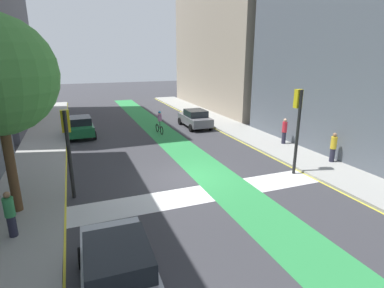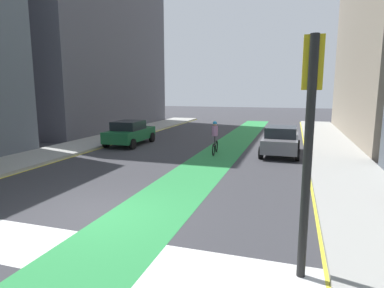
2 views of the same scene
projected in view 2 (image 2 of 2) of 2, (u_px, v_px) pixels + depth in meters
The scene contains 8 objects.
ground_plane at pixel (98, 215), 9.21m from camera, with size 120.00×120.00×0.00m, color #38383D.
bike_lane_paint at pixel (141, 221), 8.81m from camera, with size 2.40×60.00×0.01m, color #2D8C47.
crosswalk_band at pixel (47, 247), 7.33m from camera, with size 12.00×1.80×0.01m, color silver.
curb_stripe_right at pixel (323, 245), 7.43m from camera, with size 0.16×60.00×0.01m, color yellow.
traffic_signal_near_right at pixel (310, 112), 5.79m from camera, with size 0.35×0.52×4.48m.
car_grey_right_far at pixel (281, 140), 17.72m from camera, with size 2.08×4.23×1.57m.
car_green_left_far at pixel (130, 133), 20.91m from camera, with size 2.11×4.24×1.57m.
cyclist_in_lane at pixel (215, 137), 17.79m from camera, with size 0.32×1.73×1.86m.
Camera 2 is at (5.20, -7.53, 3.53)m, focal length 30.14 mm.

